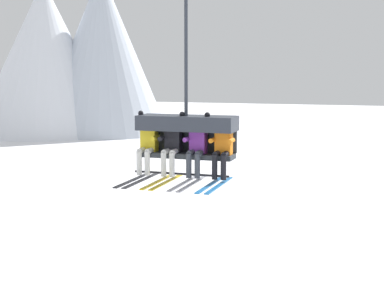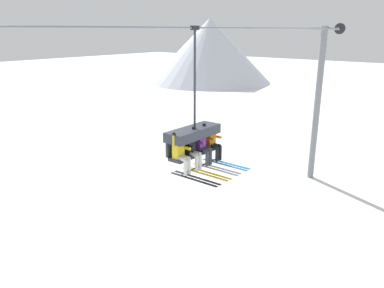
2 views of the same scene
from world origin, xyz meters
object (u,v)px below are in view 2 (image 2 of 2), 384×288
Objects in this scene: lift_tower_far at (318,102)px; skier_black at (193,149)px; skier_purple at (203,145)px; skier_yellow at (181,153)px; skier_orange at (213,142)px; chairlift_chair at (193,136)px.

lift_tower_far is 5.21× the size of skier_black.
lift_tower_far is at bearing 4.45° from skier_purple.
skier_yellow is 1.00× the size of skier_black.
skier_yellow reaches higher than skier_orange.
chairlift_chair is at bearing 39.25° from skier_black.
lift_tower_far is at bearing 3.35° from chairlift_chair.
chairlift_chair is 2.45× the size of skier_black.
chairlift_chair is at bearing 141.45° from skier_purple.
skier_black is at bearing 0.00° from skier_yellow.
skier_orange is at bearing -0.75° from skier_purple.
chairlift_chair is 2.45× the size of skier_orange.
lift_tower_far reaches higher than chairlift_chair.
skier_purple is at bearing 0.00° from skier_yellow.
skier_purple is (0.27, -0.21, -0.32)m from chairlift_chair.
skier_black is at bearing 180.00° from skier_purple.
lift_tower_far is 12.20m from chairlift_chair.
chairlift_chair is at bearing -176.65° from lift_tower_far.
skier_orange is (1.05, -0.01, -0.02)m from skier_black.
skier_black is (-0.26, -0.21, -0.32)m from chairlift_chair.
skier_yellow is 1.00× the size of skier_purple.
skier_orange is (-11.36, -0.93, 0.44)m from lift_tower_far.
skier_black is (0.54, 0.00, 0.00)m from skier_yellow.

